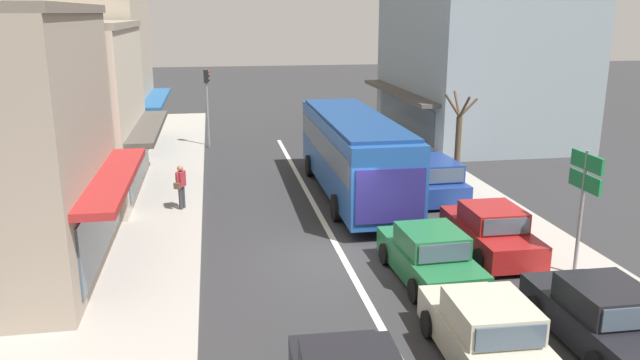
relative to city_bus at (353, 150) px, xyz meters
The scene contains 17 objects.
ground_plane 6.80m from the city_bus, 105.31° to the right, with size 140.00×140.00×0.00m, color #2D2D30.
lane_centre_line 3.44m from the city_bus, 126.82° to the right, with size 0.20×28.00×0.01m, color silver.
sidewalk_left 8.72m from the city_bus, behind, with size 5.20×44.00×0.14m, color #A39E96.
kerb_right 4.84m from the city_bus, ahead, with size 2.80×44.00×0.12m, color #A39E96.
shopfront_mid_block 12.13m from the city_bus, behind, with size 8.07×8.08×6.78m.
shopfront_far_end 16.02m from the city_bus, 138.63° to the left, with size 7.34×8.72×8.24m.
building_right_far 15.02m from the city_bus, 48.69° to the left, with size 9.47×12.61×9.15m.
city_bus is the anchor object (origin of this frame).
sedan_queue_gap_filler 8.39m from the city_bus, 88.15° to the right, with size 2.00×4.25×1.47m.
sedan_queue_far_back 12.67m from the city_bus, 89.95° to the right, with size 2.00×4.25×1.47m.
parked_sedan_kerb_front 12.68m from the city_bus, 77.23° to the right, with size 1.94×4.22×1.47m.
parked_sedan_kerb_second 7.33m from the city_bus, 67.31° to the right, with size 1.94×4.22×1.47m.
parked_wagon_kerb_third 3.24m from the city_bus, 11.25° to the right, with size 2.03×4.55×1.58m.
traffic_light_downstreet 11.84m from the city_bus, 118.68° to the left, with size 0.32×0.24×4.20m.
directional_road_sign 9.88m from the city_bus, 64.12° to the right, with size 0.10×1.40×3.60m.
street_tree_right 4.43m from the city_bus, ahead, with size 1.42×1.64×4.02m.
pedestrian_with_handbag_near 6.78m from the city_bus, behind, with size 0.44×0.64×1.63m.
Camera 1 is at (-3.64, -17.11, 7.10)m, focal length 35.00 mm.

